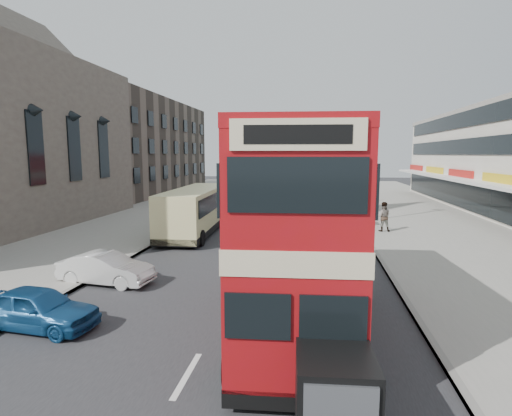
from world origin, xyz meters
The scene contains 19 objects.
ground centered at (0.00, 0.00, 0.00)m, with size 160.00×160.00×0.00m, color #28282B.
road_surface centered at (0.00, 20.00, 0.01)m, with size 12.00×90.00×0.01m, color #28282B.
pavement_right centered at (12.00, 20.00, 0.07)m, with size 12.00×90.00×0.15m, color gray.
pavement_left centered at (-12.00, 20.00, 0.07)m, with size 12.00×90.00×0.15m, color gray.
kerb_left centered at (-6.10, 20.00, 0.07)m, with size 0.20×90.00×0.16m, color gray.
kerb_right centered at (6.10, 20.00, 0.07)m, with size 0.20×90.00×0.16m, color gray.
brick_terrace centered at (-22.00, 38.00, 6.00)m, with size 14.00×28.00×12.00m, color #66594C.
street_lamp centered at (6.52, 18.00, 4.78)m, with size 1.00×0.20×8.12m.
bus_main centered at (2.31, -0.91, 2.99)m, with size 3.39×10.36×5.67m.
bus_second centered at (2.04, 30.27, 2.61)m, with size 3.30×9.06×4.95m.
coach centered at (-4.76, 12.76, 1.59)m, with size 3.06×10.31×2.70m.
car_left_near centered at (-5.16, -2.16, 0.62)m, with size 1.47×3.66×1.25m, color navy.
car_left_front centered at (-5.27, 2.00, 0.63)m, with size 1.33×3.81×1.25m, color silver.
car_right_a centered at (4.51, 16.38, 0.61)m, with size 1.70×4.18×1.21m, color #A2101F.
car_right_b centered at (5.08, 21.60, 0.65)m, with size 2.16×4.68×1.30m, color #C38413.
car_right_c centered at (5.39, 32.68, 0.59)m, with size 1.38×3.44×1.17m, color #6098C0.
pedestrian_near centered at (7.36, 14.19, 1.12)m, with size 0.72×0.49×1.95m, color gray.
pedestrian_far centered at (8.77, 31.51, 1.05)m, with size 1.06×0.44×1.80m, color gray.
cyclist centered at (3.50, 19.91, 0.62)m, with size 0.67×1.86×1.89m.
Camera 1 is at (2.85, -12.43, 5.13)m, focal length 28.10 mm.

